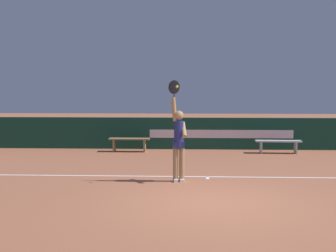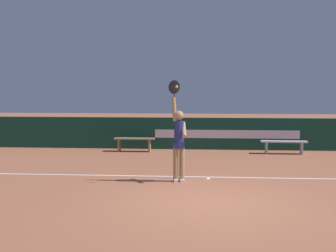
# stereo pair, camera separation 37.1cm
# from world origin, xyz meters

# --- Properties ---
(ground_plane) EXTENTS (60.00, 60.00, 0.00)m
(ground_plane) POSITION_xyz_m (0.00, 0.00, 0.00)
(ground_plane) COLOR #9C593D
(court_lines) EXTENTS (12.23, 6.00, 0.00)m
(court_lines) POSITION_xyz_m (0.00, -0.37, 0.00)
(court_lines) COLOR white
(court_lines) RESTS_ON ground
(back_wall) EXTENTS (17.54, 0.19, 1.20)m
(back_wall) POSITION_xyz_m (0.00, 7.77, 0.60)
(back_wall) COLOR #123C2E
(back_wall) RESTS_ON ground
(tennis_player) EXTENTS (0.48, 0.51, 2.54)m
(tennis_player) POSITION_xyz_m (-0.74, 1.96, 1.06)
(tennis_player) COLOR #9F7950
(tennis_player) RESTS_ON ground
(tennis_ball) EXTENTS (0.07, 0.07, 0.07)m
(tennis_ball) POSITION_xyz_m (-0.78, 1.69, 2.36)
(tennis_ball) COLOR #CCDD37
(courtside_bench_near) EXTENTS (1.61, 0.41, 0.46)m
(courtside_bench_near) POSITION_xyz_m (2.70, 6.82, 0.35)
(courtside_bench_near) COLOR #ACB8BC
(courtside_bench_near) RESTS_ON ground
(courtside_bench_far) EXTENTS (1.47, 0.37, 0.50)m
(courtside_bench_far) POSITION_xyz_m (-2.64, 6.97, 0.38)
(courtside_bench_far) COLOR olive
(courtside_bench_far) RESTS_ON ground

